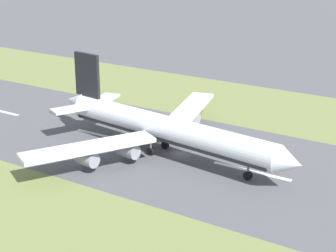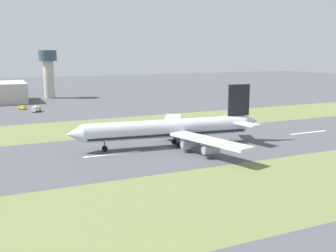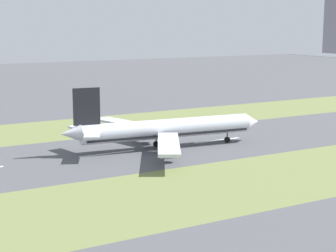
{
  "view_description": "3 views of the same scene",
  "coord_description": "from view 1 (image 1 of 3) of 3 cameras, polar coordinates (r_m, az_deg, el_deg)",
  "views": [
    {
      "loc": [
        101.99,
        62.87,
        48.17
      ],
      "look_at": [
        1.94,
        -1.93,
        7.0
      ],
      "focal_mm": 60.0,
      "sensor_mm": 36.0,
      "label": 1
    },
    {
      "loc": [
        -114.85,
        51.31,
        31.42
      ],
      "look_at": [
        1.94,
        -1.93,
        7.0
      ],
      "focal_mm": 42.0,
      "sensor_mm": 36.0,
      "label": 2
    },
    {
      "loc": [
        152.69,
        -86.97,
        38.78
      ],
      "look_at": [
        1.94,
        -1.93,
        7.0
      ],
      "focal_mm": 60.0,
      "sensor_mm": 36.0,
      "label": 3
    }
  ],
  "objects": [
    {
      "name": "grass_median_east",
      "position": [
        97.57,
        -13.15,
        -11.08
      ],
      "size": [
        40.0,
        600.0,
        0.01
      ],
      "primitive_type": "cube",
      "color": "olive",
      "rests_on": "ground"
    },
    {
      "name": "ground_plane",
      "position": [
        129.13,
        1.19,
        -2.85
      ],
      "size": [
        800.0,
        800.0,
        0.0
      ],
      "primitive_type": "plane",
      "color": "#4C4C51"
    },
    {
      "name": "centreline_dash_mid",
      "position": [
        141.11,
        -6.4,
        -1.03
      ],
      "size": [
        1.2,
        18.0,
        0.01
      ],
      "primitive_type": "cube",
      "color": "silver",
      "rests_on": "ground"
    },
    {
      "name": "airplane_main_jet",
      "position": [
        127.58,
        -0.66,
        -0.24
      ],
      "size": [
        63.72,
        67.19,
        20.2
      ],
      "color": "silver",
      "rests_on": "ground"
    },
    {
      "name": "grass_median_west",
      "position": [
        166.97,
        9.36,
        2.03
      ],
      "size": [
        40.0,
        600.0,
        0.01
      ],
      "primitive_type": "cube",
      "color": "olive",
      "rests_on": "ground"
    },
    {
      "name": "centreline_dash_far",
      "position": [
        121.36,
        8.48,
        -4.55
      ],
      "size": [
        1.2,
        18.0,
        0.01
      ],
      "primitive_type": "cube",
      "color": "silver",
      "rests_on": "ground"
    }
  ]
}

